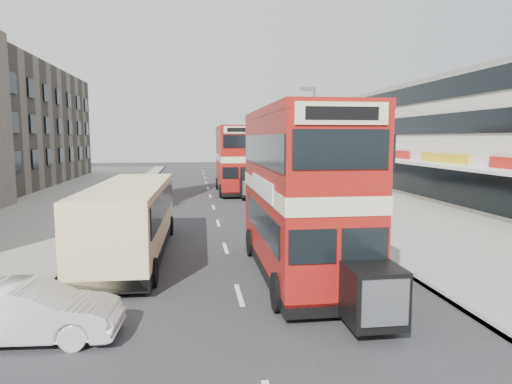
{
  "coord_description": "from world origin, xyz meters",
  "views": [
    {
      "loc": [
        -1.33,
        -11.4,
        4.81
      ],
      "look_at": [
        1.09,
        6.15,
        2.7
      ],
      "focal_mm": 31.76,
      "sensor_mm": 36.0,
      "label": 1
    }
  ],
  "objects_px": {
    "coach": "(131,217)",
    "car_right_c": "(262,181)",
    "bus_second": "(234,159)",
    "car_left_front": "(28,312)",
    "cyclist": "(280,199)",
    "bus_main": "(300,192)",
    "car_right_b": "(279,200)",
    "pedestrian_near": "(359,200)",
    "pedestrian_far": "(304,179)",
    "street_lamp": "(312,138)",
    "car_right_a": "(294,204)"
  },
  "relations": [
    {
      "from": "car_right_a",
      "to": "pedestrian_near",
      "type": "xyz_separation_m",
      "value": [
        3.91,
        -0.96,
        0.26
      ]
    },
    {
      "from": "car_right_a",
      "to": "pedestrian_far",
      "type": "height_order",
      "value": "pedestrian_far"
    },
    {
      "from": "bus_main",
      "to": "cyclist",
      "type": "relative_size",
      "value": 4.65
    },
    {
      "from": "car_right_b",
      "to": "car_right_a",
      "type": "bearing_deg",
      "value": -0.89
    },
    {
      "from": "bus_main",
      "to": "coach",
      "type": "distance_m",
      "value": 7.2
    },
    {
      "from": "coach",
      "to": "cyclist",
      "type": "relative_size",
      "value": 4.79
    },
    {
      "from": "street_lamp",
      "to": "car_right_a",
      "type": "distance_m",
      "value": 4.83
    },
    {
      "from": "street_lamp",
      "to": "bus_second",
      "type": "relative_size",
      "value": 0.79
    },
    {
      "from": "street_lamp",
      "to": "pedestrian_far",
      "type": "xyz_separation_m",
      "value": [
        2.57,
        12.62,
        -3.86
      ]
    },
    {
      "from": "bus_main",
      "to": "pedestrian_far",
      "type": "bearing_deg",
      "value": -104.03
    },
    {
      "from": "car_left_front",
      "to": "pedestrian_near",
      "type": "distance_m",
      "value": 20.86
    },
    {
      "from": "coach",
      "to": "cyclist",
      "type": "distance_m",
      "value": 13.62
    },
    {
      "from": "car_left_front",
      "to": "cyclist",
      "type": "distance_m",
      "value": 20.83
    },
    {
      "from": "car_right_c",
      "to": "pedestrian_far",
      "type": "relative_size",
      "value": 2.24
    },
    {
      "from": "car_left_front",
      "to": "car_right_b",
      "type": "bearing_deg",
      "value": -22.78
    },
    {
      "from": "pedestrian_near",
      "to": "cyclist",
      "type": "bearing_deg",
      "value": -32.87
    },
    {
      "from": "bus_main",
      "to": "car_right_a",
      "type": "bearing_deg",
      "value": -101.52
    },
    {
      "from": "car_right_b",
      "to": "bus_second",
      "type": "bearing_deg",
      "value": -174.0
    },
    {
      "from": "coach",
      "to": "pedestrian_far",
      "type": "bearing_deg",
      "value": 62.25
    },
    {
      "from": "car_right_b",
      "to": "car_left_front",
      "type": "bearing_deg",
      "value": -34.32
    },
    {
      "from": "coach",
      "to": "car_right_c",
      "type": "relative_size",
      "value": 3.02
    },
    {
      "from": "bus_second",
      "to": "car_left_front",
      "type": "distance_m",
      "value": 29.64
    },
    {
      "from": "coach",
      "to": "pedestrian_near",
      "type": "height_order",
      "value": "coach"
    },
    {
      "from": "street_lamp",
      "to": "car_right_c",
      "type": "bearing_deg",
      "value": 94.34
    },
    {
      "from": "cyclist",
      "to": "car_right_b",
      "type": "bearing_deg",
      "value": 81.65
    },
    {
      "from": "bus_second",
      "to": "car_right_b",
      "type": "height_order",
      "value": "bus_second"
    },
    {
      "from": "coach",
      "to": "car_right_c",
      "type": "height_order",
      "value": "coach"
    },
    {
      "from": "street_lamp",
      "to": "pedestrian_far",
      "type": "relative_size",
      "value": 5.25
    },
    {
      "from": "bus_second",
      "to": "car_right_c",
      "type": "height_order",
      "value": "bus_second"
    },
    {
      "from": "street_lamp",
      "to": "coach",
      "type": "height_order",
      "value": "street_lamp"
    },
    {
      "from": "car_right_c",
      "to": "bus_main",
      "type": "bearing_deg",
      "value": -11.68
    },
    {
      "from": "car_left_front",
      "to": "car_right_c",
      "type": "height_order",
      "value": "car_left_front"
    },
    {
      "from": "bus_second",
      "to": "pedestrian_near",
      "type": "bearing_deg",
      "value": 116.53
    },
    {
      "from": "car_right_a",
      "to": "coach",
      "type": "bearing_deg",
      "value": -50.63
    },
    {
      "from": "coach",
      "to": "cyclist",
      "type": "height_order",
      "value": "coach"
    },
    {
      "from": "bus_second",
      "to": "car_left_front",
      "type": "xyz_separation_m",
      "value": [
        -7.52,
        -28.58,
        -2.27
      ]
    },
    {
      "from": "car_right_b",
      "to": "car_right_c",
      "type": "height_order",
      "value": "car_right_c"
    },
    {
      "from": "street_lamp",
      "to": "pedestrian_near",
      "type": "distance_m",
      "value": 5.3
    },
    {
      "from": "bus_second",
      "to": "cyclist",
      "type": "relative_size",
      "value": 4.67
    },
    {
      "from": "car_left_front",
      "to": "pedestrian_far",
      "type": "relative_size",
      "value": 2.75
    },
    {
      "from": "pedestrian_far",
      "to": "street_lamp",
      "type": "bearing_deg",
      "value": -87.79
    },
    {
      "from": "bus_second",
      "to": "pedestrian_near",
      "type": "distance_m",
      "value": 14.79
    },
    {
      "from": "bus_main",
      "to": "car_right_b",
      "type": "xyz_separation_m",
      "value": [
        2.15,
        15.22,
        -2.41
      ]
    },
    {
      "from": "bus_second",
      "to": "car_right_b",
      "type": "xyz_separation_m",
      "value": [
        2.23,
        -9.14,
        -2.42
      ]
    },
    {
      "from": "car_right_a",
      "to": "car_right_c",
      "type": "bearing_deg",
      "value": 172.37
    },
    {
      "from": "street_lamp",
      "to": "cyclist",
      "type": "bearing_deg",
      "value": 179.56
    },
    {
      "from": "pedestrian_near",
      "to": "cyclist",
      "type": "xyz_separation_m",
      "value": [
        -4.38,
        3.02,
        -0.27
      ]
    },
    {
      "from": "coach",
      "to": "car_left_front",
      "type": "distance_m",
      "value": 7.83
    },
    {
      "from": "car_left_front",
      "to": "car_right_b",
      "type": "relative_size",
      "value": 1.08
    },
    {
      "from": "bus_main",
      "to": "pedestrian_far",
      "type": "height_order",
      "value": "bus_main"
    }
  ]
}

